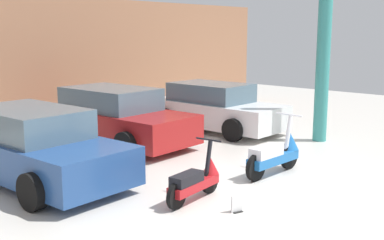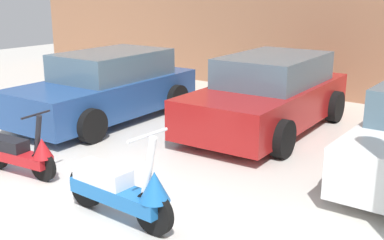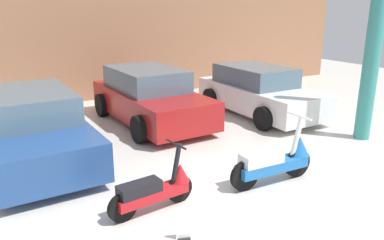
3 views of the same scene
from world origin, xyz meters
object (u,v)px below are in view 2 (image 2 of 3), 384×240
scooter_front_right (122,189)px  car_rear_center (269,95)px  car_rear_left (107,88)px  scooter_front_left (21,153)px

scooter_front_right → car_rear_center: car_rear_center is taller
car_rear_left → car_rear_center: bearing=111.7°
car_rear_left → car_rear_center: 3.16m
scooter_front_left → scooter_front_right: bearing=-11.1°
scooter_front_left → car_rear_center: 4.43m
scooter_front_right → car_rear_left: (-3.36, 2.92, 0.24)m
scooter_front_left → car_rear_left: 3.09m
car_rear_center → scooter_front_right: bearing=3.3°
scooter_front_left → scooter_front_right: (2.09, -0.12, 0.06)m
scooter_front_right → car_rear_left: size_ratio=0.40×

